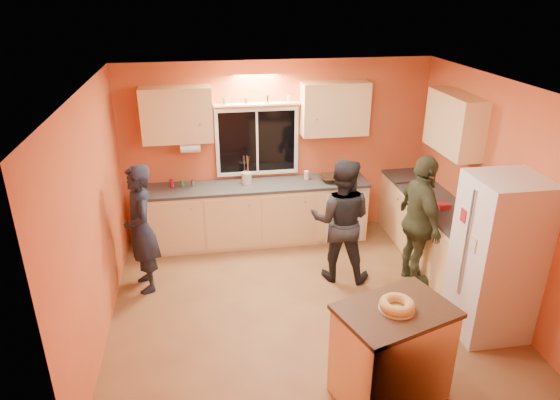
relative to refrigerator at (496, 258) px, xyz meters
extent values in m
plane|color=brown|center=(-1.89, 0.80, -0.90)|extent=(4.50, 4.50, 0.00)
cube|color=#D16535|center=(-1.89, 2.80, 0.40)|extent=(4.50, 0.04, 2.60)
cube|color=#D16535|center=(-1.89, -1.20, 0.40)|extent=(4.50, 0.04, 2.60)
cube|color=#D16535|center=(-4.14, 0.80, 0.40)|extent=(0.04, 4.00, 2.60)
cube|color=#D16535|center=(0.36, 0.80, 0.40)|extent=(0.04, 4.00, 2.60)
cube|color=white|center=(-1.89, 0.80, 1.70)|extent=(4.50, 4.00, 0.02)
cube|color=black|center=(-2.19, 2.79, 0.55)|extent=(1.10, 0.02, 0.90)
cube|color=white|center=(-2.19, 2.77, 0.55)|extent=(1.20, 0.04, 1.00)
cube|color=#E1BF76|center=(-3.29, 2.64, 1.02)|extent=(0.95, 0.33, 0.75)
cube|color=#E1BF76|center=(-1.09, 2.64, 1.02)|extent=(0.95, 0.33, 0.75)
cube|color=#E1BF76|center=(0.19, 1.60, 1.02)|extent=(0.33, 1.00, 0.75)
cylinder|color=silver|center=(-3.14, 2.52, 0.58)|extent=(0.27, 0.12, 0.12)
cube|color=#E1BF76|center=(-2.24, 2.50, -0.47)|extent=(3.20, 0.60, 0.86)
cube|color=#282B2D|center=(-2.24, 2.50, -0.02)|extent=(3.24, 0.62, 0.04)
cube|color=#E1BF76|center=(0.06, 2.50, -0.47)|extent=(0.60, 0.60, 0.86)
cube|color=#282B2D|center=(0.06, 2.50, -0.02)|extent=(0.62, 0.62, 0.04)
cube|color=#E1BF76|center=(0.06, 1.30, -0.47)|extent=(0.60, 1.80, 0.86)
cube|color=#282B2D|center=(0.06, 1.30, -0.02)|extent=(0.62, 1.84, 0.04)
cube|color=silver|center=(0.00, 0.00, 0.00)|extent=(0.72, 0.70, 1.80)
cube|color=#E1BF76|center=(-1.41, -0.76, -0.44)|extent=(1.10, 0.90, 0.93)
cube|color=black|center=(-1.41, -0.76, 0.04)|extent=(1.15, 0.95, 0.04)
torus|color=tan|center=(-1.41, -0.76, 0.10)|extent=(0.31, 0.31, 0.09)
imported|color=black|center=(-3.78, 1.47, -0.09)|extent=(0.54, 0.68, 1.63)
imported|color=black|center=(-1.32, 1.32, -0.09)|extent=(0.95, 0.85, 1.63)
imported|color=#353924|center=(-0.39, 1.04, -0.05)|extent=(0.42, 1.00, 1.70)
imported|color=black|center=(-1.15, 2.46, 0.04)|extent=(0.34, 0.34, 0.08)
cylinder|color=beige|center=(-2.38, 2.55, 0.09)|extent=(0.14, 0.14, 0.17)
imported|color=gray|center=(0.12, 0.50, 0.16)|extent=(0.32, 0.29, 0.31)
cube|color=maroon|center=(0.02, 1.27, 0.04)|extent=(0.16, 0.13, 0.07)
camera|label=1|loc=(-2.99, -4.14, 2.64)|focal=32.00mm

